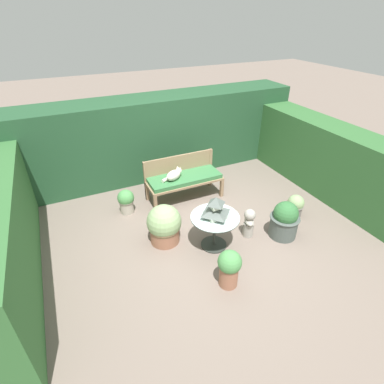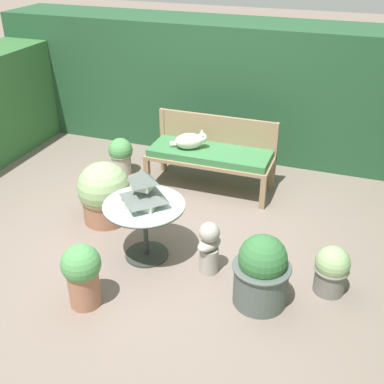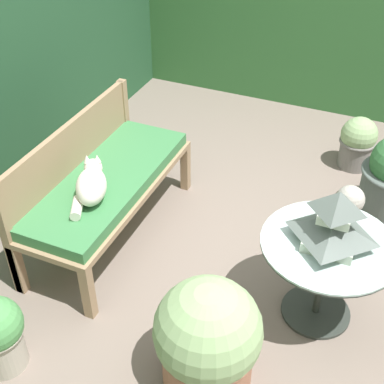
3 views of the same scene
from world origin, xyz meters
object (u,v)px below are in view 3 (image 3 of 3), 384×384
garden_bust (346,217)px  cat (91,185)px  garden_bench (108,185)px  pagoda_birdhouse (334,222)px  potted_plant_bench_right (358,142)px  potted_plant_path_edge (208,339)px  patio_table (326,258)px

garden_bust → cat: bearing=49.9°
garden_bench → cat: (-0.23, -0.03, 0.17)m
pagoda_birdhouse → cat: bearing=93.6°
potted_plant_bench_right → pagoda_birdhouse: bearing=-177.6°
cat → pagoda_birdhouse: (0.09, -1.43, 0.12)m
cat → garden_bust: cat is taller
cat → potted_plant_path_edge: 1.19m
garden_bust → potted_plant_path_edge: potted_plant_path_edge is taller
garden_bench → potted_plant_bench_right: (1.52, -1.39, -0.19)m
garden_bust → pagoda_birdhouse: bearing=111.8°
cat → patio_table: cat is taller
potted_plant_path_edge → garden_bust: bearing=-19.5°
pagoda_birdhouse → garden_bust: pagoda_birdhouse is taller
potted_plant_bench_right → cat: bearing=142.2°
garden_bench → garden_bust: size_ratio=2.83×
potted_plant_path_edge → cat: bearing=60.1°
pagoda_birdhouse → garden_bust: 0.76m
garden_bench → pagoda_birdhouse: size_ratio=3.99×
pagoda_birdhouse → potted_plant_bench_right: size_ratio=0.82×
patio_table → cat: bearing=93.6°
garden_bench → potted_plant_path_edge: (-0.81, -1.03, -0.10)m
patio_table → potted_plant_bench_right: (1.66, 0.07, -0.22)m
garden_bench → patio_table: patio_table is taller
potted_plant_path_edge → pagoda_birdhouse: bearing=-33.0°
patio_table → potted_plant_path_edge: (-0.66, 0.43, -0.13)m
garden_bench → potted_plant_bench_right: 2.07m
patio_table → garden_bench: bearing=84.5°
patio_table → pagoda_birdhouse: 0.26m
cat → potted_plant_bench_right: bearing=-63.9°
patio_table → potted_plant_path_edge: 0.80m
cat → patio_table: size_ratio=0.59×
cat → garden_bust: (0.71, -1.45, -0.32)m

